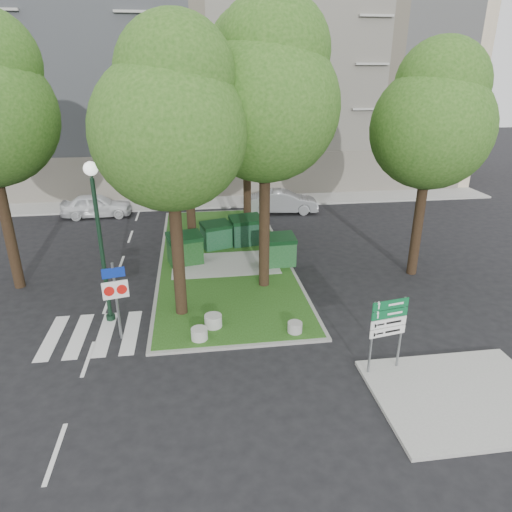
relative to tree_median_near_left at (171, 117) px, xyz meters
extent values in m
plane|color=black|center=(1.41, -2.56, -7.32)|extent=(120.00, 120.00, 0.00)
cube|color=#214513|center=(1.91, 5.44, -7.26)|extent=(6.00, 16.00, 0.12)
cube|color=gray|center=(1.91, 5.44, -7.27)|extent=(6.30, 16.30, 0.10)
cube|color=#999993|center=(7.91, -6.06, -7.26)|extent=(5.00, 4.00, 0.12)
cube|color=#999993|center=(1.41, 15.94, -7.26)|extent=(42.00, 3.00, 0.12)
cube|color=silver|center=(-2.34, -1.06, -7.31)|extent=(5.00, 3.00, 0.01)
cube|color=#B9AA8B|center=(1.41, 23.44, 0.68)|extent=(41.00, 12.00, 16.00)
cylinder|color=black|center=(-0.09, -0.06, -4.24)|extent=(0.44, 0.44, 6.16)
sphere|color=#244D14|center=(-0.09, -0.06, -0.50)|extent=(5.20, 5.20, 5.20)
sphere|color=#244D14|center=(0.21, 0.14, 1.26)|extent=(3.90, 3.90, 3.90)
cylinder|color=black|center=(3.41, 1.94, -3.96)|extent=(0.44, 0.44, 6.72)
sphere|color=#244D14|center=(3.41, 1.94, 0.12)|extent=(5.60, 5.60, 5.60)
sphere|color=#244D14|center=(3.71, 2.14, 2.04)|extent=(4.20, 4.20, 4.20)
cylinder|color=black|center=(0.41, 6.44, -4.38)|extent=(0.44, 0.44, 5.88)
sphere|color=#244D14|center=(0.41, 6.44, -0.81)|extent=(4.80, 4.80, 4.80)
sphere|color=#244D14|center=(0.71, 6.64, 0.87)|extent=(3.60, 3.60, 3.60)
cylinder|color=black|center=(3.61, 9.44, -3.82)|extent=(0.44, 0.44, 7.00)
sphere|color=#244D14|center=(3.61, 9.44, 0.43)|extent=(5.80, 5.80, 5.80)
sphere|color=#244D14|center=(3.91, 9.64, 2.43)|extent=(4.35, 4.35, 4.35)
cylinder|color=black|center=(-7.09, 3.44, -4.10)|extent=(0.44, 0.44, 6.44)
cylinder|color=black|center=(10.41, 2.44, -4.38)|extent=(0.44, 0.44, 5.88)
sphere|color=#244D14|center=(10.41, 2.44, -0.81)|extent=(5.00, 5.00, 5.00)
sphere|color=#244D14|center=(10.71, 2.64, 0.87)|extent=(3.75, 3.75, 3.75)
cube|color=#0F3910|center=(0.04, 4.87, -6.59)|extent=(1.75, 1.38, 1.22)
cube|color=black|center=(0.04, 4.87, -5.88)|extent=(1.82, 1.46, 0.35)
cube|color=#134425|center=(1.64, 6.80, -6.64)|extent=(1.66, 1.37, 1.12)
cube|color=black|center=(1.64, 6.80, -5.98)|extent=(1.73, 1.45, 0.32)
cube|color=#0F321E|center=(3.24, 7.12, -6.57)|extent=(1.77, 1.36, 1.25)
cube|color=black|center=(3.24, 7.12, -5.84)|extent=(1.84, 1.44, 0.36)
cube|color=#15461D|center=(4.41, 4.08, -6.59)|extent=(1.60, 1.13, 1.21)
cube|color=black|center=(4.41, 4.08, -5.88)|extent=(1.66, 1.21, 0.35)
cylinder|color=#A9A9A4|center=(0.54, -2.06, -6.99)|extent=(0.57, 0.57, 0.41)
cylinder|color=#989793|center=(3.89, -2.06, -7.01)|extent=(0.52, 0.52, 0.37)
cylinder|color=#A6A6A1|center=(1.05, -1.28, -6.97)|extent=(0.63, 0.63, 0.45)
cylinder|color=#C28216|center=(4.35, 8.93, -6.88)|extent=(0.36, 0.36, 0.63)
cylinder|color=black|center=(-2.74, -0.05, -4.63)|extent=(0.15, 0.15, 5.38)
cylinder|color=black|center=(-2.74, -0.05, -7.21)|extent=(0.32, 0.32, 0.22)
sphere|color=white|center=(-2.74, -0.05, -1.61)|extent=(0.47, 0.47, 0.47)
cylinder|color=slate|center=(-2.18, -1.42, -5.89)|extent=(0.11, 0.11, 2.86)
cube|color=navy|center=(-2.18, -1.42, -4.80)|extent=(0.73, 0.21, 0.34)
cube|color=white|center=(-2.18, -1.42, -5.43)|extent=(0.85, 0.24, 0.63)
cylinder|color=red|center=(-2.39, -1.42, -5.43)|extent=(0.34, 0.11, 0.34)
cylinder|color=red|center=(-1.98, -1.42, -5.43)|extent=(0.34, 0.11, 0.34)
cylinder|color=slate|center=(5.61, -4.65, -6.00)|extent=(0.09, 0.09, 2.40)
cylinder|color=slate|center=(6.61, -4.47, -6.00)|extent=(0.09, 0.09, 2.40)
cube|color=#0A572C|center=(6.11, -4.56, -4.94)|extent=(1.19, 0.25, 0.28)
cube|color=#0A572C|center=(6.11, -4.56, -5.24)|extent=(1.19, 0.25, 0.28)
cube|color=white|center=(6.11, -4.56, -5.55)|extent=(1.19, 0.25, 0.28)
cube|color=white|center=(6.11, -4.56, -5.85)|extent=(1.19, 0.25, 0.28)
imported|color=white|center=(-5.60, 13.70, -6.57)|extent=(4.41, 1.87, 1.49)
imported|color=#979A9E|center=(6.40, 12.94, -6.57)|extent=(4.69, 2.06, 1.50)
camera|label=1|loc=(0.59, -15.70, 1.34)|focal=32.00mm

